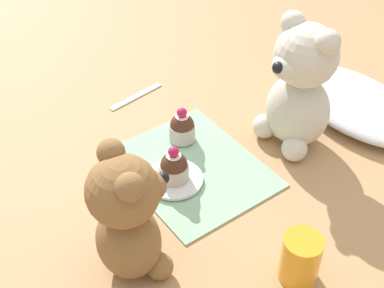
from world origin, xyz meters
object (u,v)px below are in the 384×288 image
object	(u,v)px
teddy_bear_cream	(300,88)
saucer_plate	(174,179)
cupcake_near_tan_bear	(174,167)
juice_glass	(300,259)
teddy_bear_tan	(128,217)
cupcake_near_cream_bear	(182,128)
teaspoon	(136,96)

from	to	relation	value
teddy_bear_cream	saucer_plate	distance (m)	0.26
teddy_bear_cream	saucer_plate	bearing A→B (deg)	-97.98
cupcake_near_tan_bear	juice_glass	xyz separation A→B (m)	(0.25, 0.03, 0.00)
saucer_plate	juice_glass	xyz separation A→B (m)	(0.25, 0.03, 0.03)
teddy_bear_cream	teddy_bear_tan	distance (m)	0.38
cupcake_near_cream_bear	cupcake_near_tan_bear	size ratio (longest dim) A/B	1.02
teddy_bear_cream	teaspoon	world-z (taller)	teddy_bear_cream
teddy_bear_tan	teaspoon	distance (m)	0.42
teddy_bear_cream	cupcake_near_cream_bear	xyz separation A→B (m)	(-0.11, -0.16, -0.08)
teddy_bear_tan	saucer_plate	world-z (taller)	teddy_bear_tan
juice_glass	teddy_bear_cream	bearing A→B (deg)	137.33
cupcake_near_tan_bear	teaspoon	distance (m)	0.26
teddy_bear_tan	cupcake_near_cream_bear	xyz separation A→B (m)	(-0.18, 0.21, -0.07)
cupcake_near_cream_bear	juice_glass	bearing A→B (deg)	-6.67
saucer_plate	juice_glass	bearing A→B (deg)	7.50
cupcake_near_tan_bear	teaspoon	bearing A→B (deg)	162.79
cupcake_near_cream_bear	teddy_bear_tan	bearing A→B (deg)	-49.66
teddy_bear_tan	cupcake_near_cream_bear	bearing A→B (deg)	-38.94
teddy_bear_tan	juice_glass	world-z (taller)	teddy_bear_tan
cupcake_near_cream_bear	juice_glass	world-z (taller)	juice_glass
teddy_bear_cream	saucer_plate	size ratio (longest dim) A/B	2.49
cupcake_near_cream_bear	cupcake_near_tan_bear	world-z (taller)	cupcake_near_tan_bear
saucer_plate	teddy_bear_cream	bearing A→B (deg)	81.61
cupcake_near_cream_bear	cupcake_near_tan_bear	bearing A→B (deg)	-42.29
teddy_bear_tan	cupcake_near_tan_bear	world-z (taller)	teddy_bear_tan
juice_glass	saucer_plate	bearing A→B (deg)	-172.50
cupcake_near_cream_bear	teaspoon	world-z (taller)	cupcake_near_cream_bear
cupcake_near_tan_bear	juice_glass	distance (m)	0.25
teddy_bear_cream	cupcake_near_tan_bear	distance (m)	0.25
teddy_bear_cream	cupcake_near_tan_bear	world-z (taller)	teddy_bear_cream
teddy_bear_tan	cupcake_near_tan_bear	bearing A→B (deg)	-43.47
teaspoon	saucer_plate	bearing A→B (deg)	65.17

